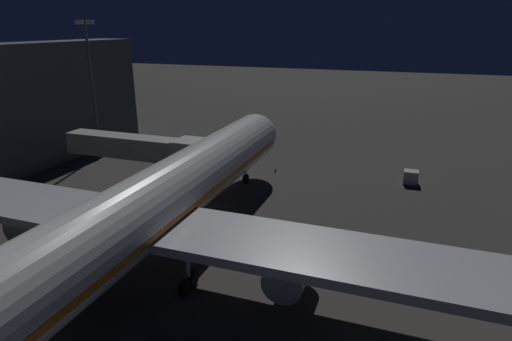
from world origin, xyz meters
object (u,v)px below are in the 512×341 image
jet_bridge (146,148)px  traffic_cone_nose_port (275,170)px  airliner_at_gate (130,223)px  traffic_cone_nose_starboard (245,166)px  baggage_container_far_row (411,177)px  apron_floodlight_mast (92,81)px

jet_bridge → traffic_cone_nose_port: (-12.09, -12.02, -5.10)m
airliner_at_gate → traffic_cone_nose_starboard: airliner_at_gate is taller
traffic_cone_nose_port → traffic_cone_nose_starboard: (4.40, 0.00, 0.00)m
airliner_at_gate → traffic_cone_nose_port: bearing=-94.3°
traffic_cone_nose_starboard → traffic_cone_nose_port: bearing=180.0°
traffic_cone_nose_starboard → baggage_container_far_row: bearing=-176.1°
jet_bridge → airliner_at_gate: bearing=120.2°
jet_bridge → baggage_container_far_row: (-29.47, -13.50, -4.53)m
jet_bridge → traffic_cone_nose_starboard: jet_bridge is taller
baggage_container_far_row → airliner_at_gate: bearing=57.3°
jet_bridge → apron_floodlight_mast: (15.61, -10.52, 5.93)m
baggage_container_far_row → traffic_cone_nose_starboard: baggage_container_far_row is taller
apron_floodlight_mast → traffic_cone_nose_port: bearing=-176.9°
traffic_cone_nose_port → traffic_cone_nose_starboard: 4.40m
airliner_at_gate → traffic_cone_nose_starboard: size_ratio=110.83×
baggage_container_far_row → apron_floodlight_mast: bearing=3.8°
baggage_container_far_row → traffic_cone_nose_starboard: (21.78, 1.49, -0.56)m
apron_floodlight_mast → traffic_cone_nose_starboard: size_ratio=35.77×
jet_bridge → baggage_container_far_row: size_ratio=10.17×
apron_floodlight_mast → traffic_cone_nose_starboard: bearing=-176.3°
baggage_container_far_row → traffic_cone_nose_port: size_ratio=3.20×
apron_floodlight_mast → baggage_container_far_row: apron_floodlight_mast is taller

